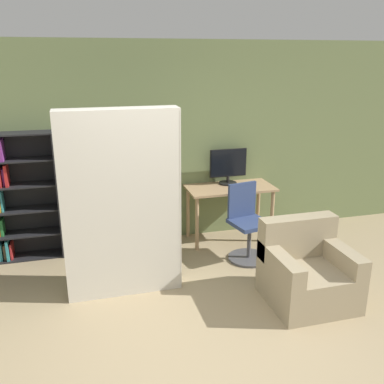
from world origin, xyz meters
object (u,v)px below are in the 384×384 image
bookshelf (12,196)px  mattress_near (122,206)px  office_chair (247,229)px  armchair (307,272)px  monitor (228,166)px

bookshelf → mattress_near: size_ratio=0.81×
office_chair → mattress_near: mattress_near is taller
bookshelf → armchair: (3.06, -1.87, -0.52)m
office_chair → bookshelf: bearing=164.4°
monitor → armchair: 2.00m
office_chair → bookshelf: (-2.83, 0.79, 0.43)m
office_chair → armchair: 1.11m
monitor → mattress_near: mattress_near is taller
mattress_near → armchair: (1.83, -0.66, -0.69)m
armchair → mattress_near: bearing=160.0°
mattress_near → armchair: size_ratio=2.37×
mattress_near → office_chair: bearing=14.8°
monitor → bookshelf: bearing=179.7°
bookshelf → mattress_near: mattress_near is taller
office_chair → mattress_near: size_ratio=0.48×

